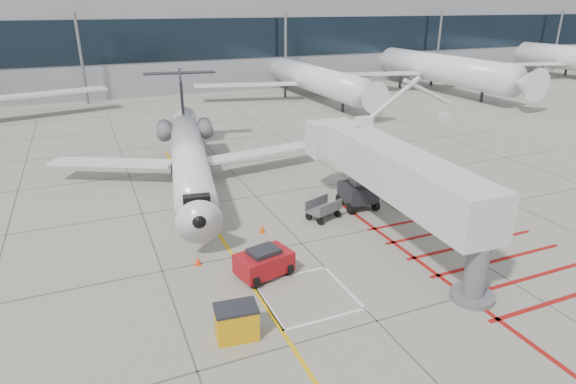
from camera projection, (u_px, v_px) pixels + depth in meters
name	position (u px, v px, depth m)	size (l,w,h in m)	color
ground_plane	(334.00, 277.00, 24.59)	(260.00, 260.00, 0.00)	gray
regional_jet	(189.00, 147.00, 34.00)	(21.81, 27.50, 7.21)	silver
jet_bridge	(407.00, 186.00, 26.80)	(8.41, 17.76, 7.11)	silver
pushback_tug	(264.00, 261.00, 24.45)	(2.75, 1.72, 1.60)	#A20F16
spill_bin	(236.00, 322.00, 19.92)	(1.71, 1.14, 1.49)	orange
baggage_cart	(323.00, 209.00, 31.02)	(2.13, 1.34, 1.34)	#4F4F53
ground_power_unit	(417.00, 195.00, 32.63)	(2.33, 1.36, 1.84)	silver
cone_nose	(198.00, 261.00, 25.65)	(0.34, 0.34, 0.48)	#EC3D0C
cone_side	(262.00, 229.00, 29.29)	(0.36, 0.36, 0.50)	#DB510B
terminal_building	(199.00, 40.00, 85.64)	(180.00, 28.00, 14.00)	gray
terminal_glass_band	(220.00, 39.00, 73.24)	(180.00, 0.10, 6.00)	black
bg_aircraft_c	(307.00, 60.00, 69.31)	(32.61, 36.23, 10.87)	silver
bg_aircraft_d	(428.00, 48.00, 76.67)	(38.47, 42.75, 12.82)	silver
bg_aircraft_e	(570.00, 42.00, 88.39)	(38.90, 43.22, 12.97)	silver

